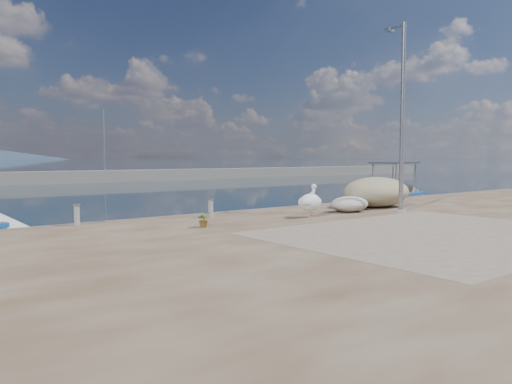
% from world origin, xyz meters
% --- Properties ---
extents(ground, '(1400.00, 1400.00, 0.00)m').
position_xyz_m(ground, '(0.00, 0.00, 0.00)').
color(ground, '#162635').
rests_on(ground, ground).
extents(quay_patch, '(9.00, 7.00, 0.01)m').
position_xyz_m(quay_patch, '(1.00, -3.00, 0.50)').
color(quay_patch, gray).
rests_on(quay_patch, quay).
extents(breakwater, '(120.00, 2.20, 7.50)m').
position_xyz_m(breakwater, '(-0.00, 40.00, 0.60)').
color(breakwater, gray).
rests_on(breakwater, ground).
extents(boat_right, '(5.83, 2.84, 2.69)m').
position_xyz_m(boat_right, '(12.38, 7.00, 0.21)').
color(boat_right, white).
rests_on(boat_right, ground).
extents(pelican, '(1.20, 0.85, 1.15)m').
position_xyz_m(pelican, '(0.77, 1.73, 1.04)').
color(pelican, tan).
rests_on(pelican, quay).
extents(lamp_post, '(0.44, 0.96, 7.00)m').
position_xyz_m(lamp_post, '(4.50, 0.78, 3.80)').
color(lamp_post, gray).
rests_on(lamp_post, quay).
extents(bollard_near, '(0.22, 0.22, 0.66)m').
position_xyz_m(bollard_near, '(-1.99, 3.76, 0.86)').
color(bollard_near, gray).
rests_on(bollard_near, quay).
extents(bollard_far, '(0.22, 0.22, 0.67)m').
position_xyz_m(bollard_far, '(-6.26, 4.60, 0.86)').
color(bollard_far, gray).
rests_on(bollard_far, quay).
extents(potted_plant, '(0.49, 0.45, 0.46)m').
position_xyz_m(potted_plant, '(-3.40, 1.93, 0.73)').
color(potted_plant, '#33722D').
rests_on(potted_plant, quay).
extents(net_pile_d, '(1.59, 1.20, 0.60)m').
position_xyz_m(net_pile_d, '(3.20, 2.12, 0.80)').
color(net_pile_d, silver).
rests_on(net_pile_d, quay).
extents(net_pile_c, '(3.19, 2.28, 1.25)m').
position_xyz_m(net_pile_c, '(5.48, 2.69, 1.13)').
color(net_pile_c, '#C3BA91').
rests_on(net_pile_c, quay).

